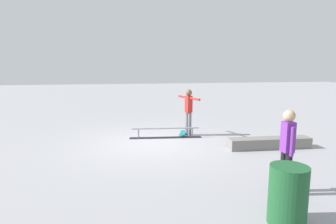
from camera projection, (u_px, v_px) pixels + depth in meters
name	position (u px, v px, depth m)	size (l,w,h in m)	color
ground_plane	(153.00, 143.00, 9.46)	(60.00, 60.00, 0.00)	#9E9EA3
grind_rail	(166.00, 133.00, 10.10)	(2.53, 0.47, 0.37)	black
skate_ledge	(269.00, 143.00, 8.83)	(2.55, 0.46, 0.33)	gray
skater_main	(189.00, 109.00, 10.34)	(0.51, 1.30, 1.67)	slate
skateboard_main	(183.00, 133.00, 10.54)	(0.43, 0.82, 0.09)	teal
bystander_purple_shirt	(287.00, 147.00, 5.61)	(0.23, 0.38, 1.69)	black
trash_bin	(288.00, 195.00, 4.59)	(0.61, 0.61, 0.96)	#1E592D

